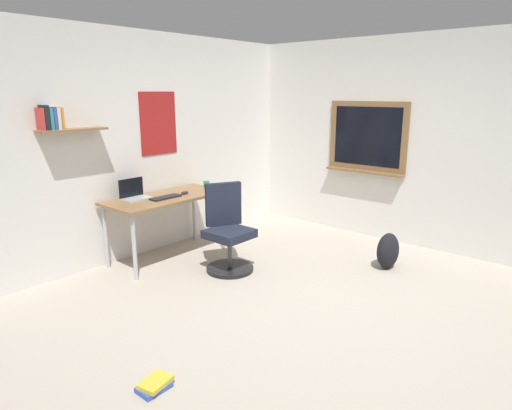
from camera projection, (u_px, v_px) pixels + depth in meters
ground_plane at (307, 312)px, 4.03m from camera, size 5.20×5.20×0.00m
wall_back at (136, 146)px, 5.25m from camera, size 5.00×0.30×2.60m
wall_right at (421, 143)px, 5.52m from camera, size 0.22×5.00×2.60m
desk at (166, 202)px, 5.21m from camera, size 1.42×0.66×0.75m
office_chair at (228, 234)px, 4.93m from camera, size 0.55×0.56×0.95m
laptop at (135, 194)px, 5.04m from camera, size 0.31×0.21×0.23m
keyboard at (166, 197)px, 5.09m from camera, size 0.37×0.13×0.02m
computer_mouse at (185, 193)px, 5.29m from camera, size 0.10×0.06×0.03m
coffee_mug at (207, 185)px, 5.61m from camera, size 0.08×0.08×0.09m
backpack at (388, 251)px, 4.99m from camera, size 0.32×0.22×0.41m
book_stack_on_floor at (155, 385)px, 2.98m from camera, size 0.24×0.19×0.07m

